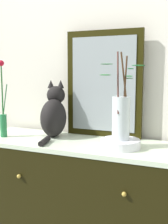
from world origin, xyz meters
The scene contains 7 objects.
wall_back centered at (0.00, 0.29, 1.30)m, with size 4.40×0.08×2.60m, color silver.
sideboard centered at (0.00, 0.00, 0.40)m, with size 1.39×0.45×0.81m.
mirror_leaning centered at (0.05, 0.20, 1.14)m, with size 0.49×0.03×0.67m.
cat_sitting centered at (-0.24, 0.07, 0.95)m, with size 0.21×0.39×0.36m.
vase_slim_green centered at (-0.53, -0.07, 0.95)m, with size 0.06×0.04×0.48m.
bowl_porcelain centered at (0.23, -0.03, 0.83)m, with size 0.22×0.22×0.05m, color white.
vase_glass_clear centered at (0.23, -0.03, 0.99)m, with size 0.25×0.15×0.47m.
Camera 1 is at (0.64, -1.52, 1.22)m, focal length 45.97 mm.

